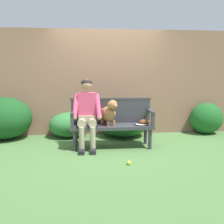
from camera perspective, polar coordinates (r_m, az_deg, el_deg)
name	(u,v)px	position (r m, az deg, el deg)	size (l,w,h in m)	color
ground_plane	(112,147)	(5.03, 0.00, -7.80)	(40.00, 40.00, 0.00)	#4C753D
brick_garden_fence	(107,83)	(6.08, -1.11, 6.56)	(8.00, 0.30, 2.40)	#936651
hedge_bush_far_right	(123,124)	(5.84, 2.57, -2.66)	(1.08, 1.02, 0.56)	#286B2D
hedge_bush_mid_left	(69,125)	(5.83, -9.50, -2.81)	(0.91, 0.79, 0.55)	#337538
hedge_bush_mid_right	(4,118)	(6.01, -22.96, -1.29)	(1.19, 1.08, 0.91)	#194C1E
hedge_bush_far_left	(206,118)	(6.45, 20.25, -1.32)	(0.78, 0.64, 0.73)	#1E5B23
garden_bench	(112,128)	(4.93, 0.00, -3.56)	(1.57, 0.50, 0.44)	#38383D
bench_backrest	(111,110)	(5.09, -0.23, 0.41)	(1.61, 0.06, 0.50)	#38383D
bench_armrest_left_end	(72,116)	(4.79, -8.81, -0.86)	(0.06, 0.50, 0.28)	#38383D
bench_armrest_right_end	(151,115)	(4.92, 8.75, -0.59)	(0.06, 0.50, 0.28)	#38383D
person_seated	(87,111)	(4.84, -5.61, 0.18)	(0.56, 0.65, 1.31)	black
dog_on_bench	(109,112)	(4.85, -0.64, -0.10)	(0.38, 0.48, 0.49)	#AD7042
tennis_racket	(141,124)	(4.98, 6.48, -2.68)	(0.29, 0.56, 0.03)	black
baseball_glove	(145,122)	(5.05, 7.28, -2.13)	(0.22, 0.17, 0.09)	brown
tennis_ball	(129,163)	(4.09, 3.78, -11.22)	(0.07, 0.07, 0.07)	#CCDB33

